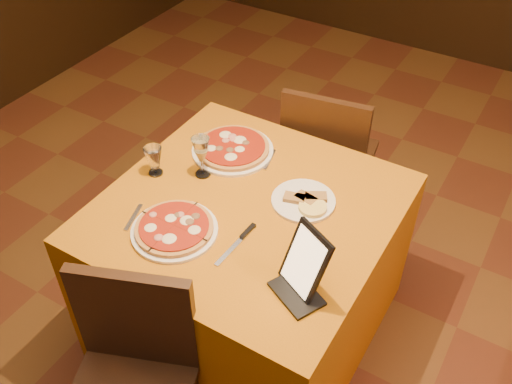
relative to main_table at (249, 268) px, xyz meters
The scene contains 11 objects.
main_table is the anchor object (origin of this frame).
chair_main_far 0.82m from the main_table, 90.00° to the left, with size 0.43×0.43×0.91m, color black, non-canonical shape.
pizza_near 0.50m from the main_table, 121.10° to the right, with size 0.33×0.33×0.03m.
pizza_far 0.53m from the main_table, 132.19° to the left, with size 0.36×0.36×0.03m.
cutlet_dish 0.45m from the main_table, 36.52° to the left, with size 0.26×0.26×0.03m.
wine_glass 0.54m from the main_table, 165.44° to the left, with size 0.08×0.08×0.19m, color #CFBF75, non-canonical shape.
water_glass 0.62m from the main_table, behind, with size 0.07×0.07×0.13m, color silver, non-canonical shape.
tablet 0.66m from the main_table, 33.01° to the right, with size 0.17×0.01×0.24m, color black.
knife 0.44m from the main_table, 70.72° to the right, with size 0.23×0.02×0.01m, color silver.
fork_near 0.58m from the main_table, 140.13° to the right, with size 0.15×0.02×0.01m, color silver.
fork_far 0.48m from the main_table, 103.43° to the left, with size 0.15×0.02×0.01m, color silver.
Camera 1 is at (0.38, -0.99, 2.28)m, focal length 40.00 mm.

